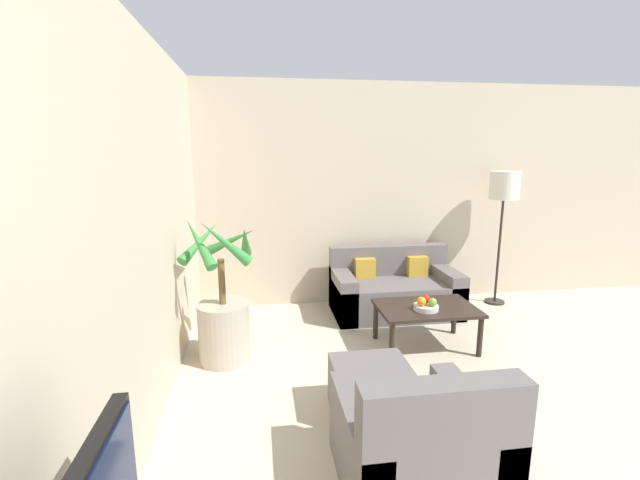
# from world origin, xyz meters

# --- Properties ---
(wall_back) EXTENTS (8.23, 0.06, 2.70)m
(wall_back) POSITION_xyz_m (0.00, 6.01, 1.35)
(wall_back) COLOR beige
(wall_back) RESTS_ON ground_plane
(wall_left) EXTENTS (0.06, 7.58, 2.70)m
(wall_left) POSITION_xyz_m (-3.35, 2.99, 1.35)
(wall_left) COLOR beige
(wall_left) RESTS_ON ground_plane
(potted_palm) EXTENTS (0.71, 0.70, 1.36)m
(potted_palm) POSITION_xyz_m (-2.92, 4.58, 0.43)
(potted_palm) COLOR #ADA393
(potted_palm) RESTS_ON ground_plane
(sofa_loveseat) EXTENTS (1.45, 0.76, 0.76)m
(sofa_loveseat) POSITION_xyz_m (-1.02, 5.50, 0.27)
(sofa_loveseat) COLOR #605B5B
(sofa_loveseat) RESTS_ON ground_plane
(floor_lamp) EXTENTS (0.35, 0.35, 1.65)m
(floor_lamp) POSITION_xyz_m (0.36, 5.64, 1.41)
(floor_lamp) COLOR #2D2823
(floor_lamp) RESTS_ON ground_plane
(coffee_table) EXTENTS (0.94, 0.62, 0.42)m
(coffee_table) POSITION_xyz_m (-1.00, 4.57, 0.36)
(coffee_table) COLOR black
(coffee_table) RESTS_ON ground_plane
(fruit_bowl) EXTENTS (0.23, 0.23, 0.05)m
(fruit_bowl) POSITION_xyz_m (-1.04, 4.49, 0.44)
(fruit_bowl) COLOR beige
(fruit_bowl) RESTS_ON coffee_table
(apple_red) EXTENTS (0.08, 0.08, 0.08)m
(apple_red) POSITION_xyz_m (-1.02, 4.54, 0.50)
(apple_red) COLOR red
(apple_red) RESTS_ON fruit_bowl
(apple_green) EXTENTS (0.08, 0.08, 0.08)m
(apple_green) POSITION_xyz_m (-1.00, 4.46, 0.50)
(apple_green) COLOR olive
(apple_green) RESTS_ON fruit_bowl
(orange_fruit) EXTENTS (0.09, 0.09, 0.09)m
(orange_fruit) POSITION_xyz_m (-1.10, 4.48, 0.51)
(orange_fruit) COLOR orange
(orange_fruit) RESTS_ON fruit_bowl
(armchair) EXTENTS (0.82, 0.83, 0.84)m
(armchair) POSITION_xyz_m (-1.76, 2.84, 0.27)
(armchair) COLOR #605B5B
(armchair) RESTS_ON ground_plane
(ottoman) EXTENTS (0.55, 0.46, 0.37)m
(ottoman) POSITION_xyz_m (-1.81, 3.61, 0.19)
(ottoman) COLOR #605B5B
(ottoman) RESTS_ON ground_plane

